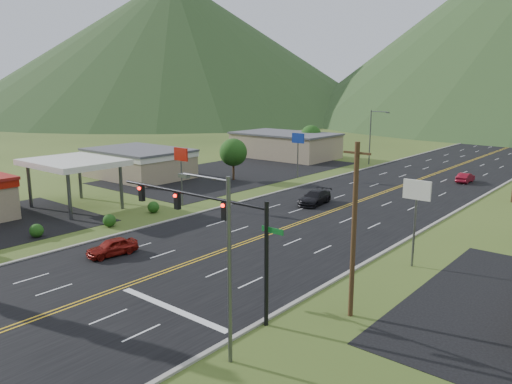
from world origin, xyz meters
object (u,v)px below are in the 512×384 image
Objects in this scene: traffic_signal at (212,220)px; streetlight_west at (372,134)px; car_dark_mid at (315,198)px; car_red_near at (112,247)px; gas_canopy at (73,163)px; car_red_far at (465,178)px; streetlight_east at (224,257)px.

streetlight_west is at bearing 107.97° from traffic_signal.
car_red_near is at bearing -103.11° from car_dark_mid.
streetlight_west is 31.73m from car_dark_mid.
streetlight_west is at bearing 99.05° from car_dark_mid.
gas_canopy is 2.51× the size of car_red_far.
gas_canopy reaches higher than car_red_far.
gas_canopy is 2.54× the size of car_red_near.
car_dark_mid is at bearing 92.34° from car_red_near.
traffic_signal reaches higher than gas_canopy.
streetlight_west is 1.72× the size of car_dark_mid.
car_red_near is (5.86, -54.64, -4.51)m from streetlight_west.
gas_canopy is (-10.32, -48.00, -0.31)m from streetlight_west.
traffic_signal is at bearing 139.61° from streetlight_east.
traffic_signal reaches higher than car_red_near.
streetlight_east is 2.28× the size of car_red_near.
streetlight_west is at bearing 104.79° from car_red_near.
gas_canopy is 50.15m from car_red_far.
car_red_far is at bearing 90.95° from traffic_signal.
streetlight_west reaches higher than car_dark_mid.
car_red_far is (-5.52, 53.63, -4.52)m from streetlight_east.
traffic_signal is 6.17m from streetlight_east.
car_dark_mid is at bearing 70.01° from car_red_far.
car_red_near is at bearing 76.81° from car_red_far.
streetlight_west is 0.90× the size of gas_canopy.
car_red_far is (27.66, 41.63, -4.22)m from gas_canopy.
car_dark_mid is (2.71, 24.41, 0.09)m from car_red_near.
car_red_far is at bearing -20.18° from streetlight_west.
streetlight_west reaches higher than car_red_near.
traffic_signal is 58.88m from streetlight_west.
streetlight_west is 2.26× the size of car_red_far.
streetlight_west is 2.28× the size of car_red_near.
streetlight_east is at bearing -40.39° from traffic_signal.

